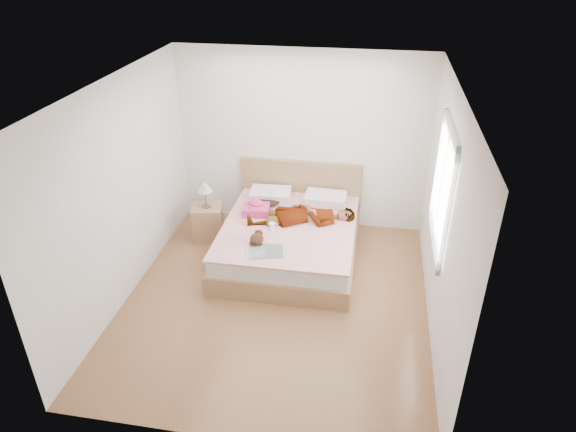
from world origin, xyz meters
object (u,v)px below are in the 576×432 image
object	(u,v)px
bed	(290,237)
magazine	(266,252)
woman	(302,213)
towel	(256,208)
coffee_mug	(272,226)
phone	(271,190)
nightstand	(208,220)
plush_toy	(257,238)

from	to	relation	value
bed	magazine	distance (m)	0.84
woman	bed	size ratio (longest dim) A/B	0.71
towel	coffee_mug	distance (m)	0.50
towel	magazine	size ratio (longest dim) A/B	0.76
magazine	coffee_mug	bearing A→B (deg)	93.15
coffee_mug	towel	bearing A→B (deg)	128.07
woman	towel	world-z (taller)	woman
woman	magazine	world-z (taller)	woman
woman	bed	bearing A→B (deg)	-67.69
phone	nightstand	size ratio (longest dim) A/B	0.12
nightstand	phone	bearing A→B (deg)	17.49
towel	plush_toy	world-z (taller)	towel
phone	bed	size ratio (longest dim) A/B	0.05
towel	coffee_mug	world-z (taller)	towel
bed	coffee_mug	distance (m)	0.42
woman	magazine	size ratio (longest dim) A/B	2.85
phone	magazine	distance (m)	1.31
nightstand	woman	bearing A→B (deg)	-5.07
phone	coffee_mug	world-z (taller)	phone
woman	towel	distance (m)	0.65
woman	bed	distance (m)	0.38
phone	magazine	xyz separation A→B (m)	(0.19, -1.28, -0.19)
towel	coffee_mug	xyz separation A→B (m)	(0.31, -0.39, -0.03)
woman	phone	bearing A→B (deg)	-141.19
phone	coffee_mug	bearing A→B (deg)	-90.04
plush_toy	phone	bearing A→B (deg)	92.29
magazine	plush_toy	xyz separation A→B (m)	(-0.15, 0.18, 0.07)
plush_toy	magazine	bearing A→B (deg)	-50.66
bed	towel	distance (m)	0.61
woman	towel	bearing A→B (deg)	-107.60
coffee_mug	nightstand	bearing A→B (deg)	156.40
phone	coffee_mug	size ratio (longest dim) A/B	0.82
phone	bed	xyz separation A→B (m)	(0.36, -0.50, -0.43)
phone	magazine	size ratio (longest dim) A/B	0.20
phone	nightstand	bearing A→B (deg)	-175.04
bed	plush_toy	distance (m)	0.75
bed	towel	bearing A→B (deg)	163.21
woman	coffee_mug	world-z (taller)	woman
phone	plush_toy	distance (m)	1.11
bed	nightstand	xyz separation A→B (m)	(-1.24, 0.22, 0.02)
nightstand	bed	bearing A→B (deg)	-9.94
phone	towel	world-z (taller)	phone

